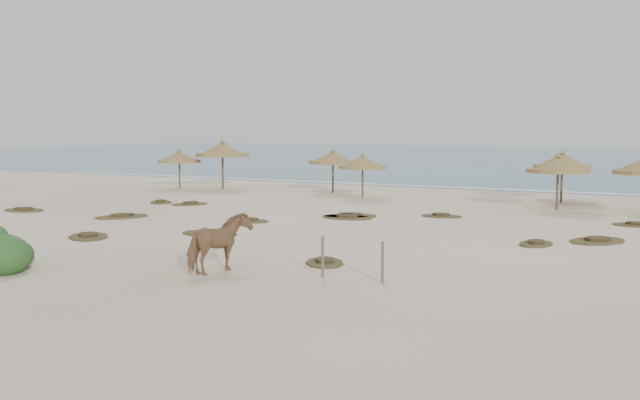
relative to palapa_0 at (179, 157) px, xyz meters
The scene contains 26 objects.
ground 23.62m from the palapa_0, 47.04° to the right, with size 160.00×160.00×0.00m, color #F5E3C9.
ocean 59.99m from the palapa_0, 74.48° to the left, with size 200.00×100.00×0.01m, color #265A74.
foam_line 18.39m from the palapa_0, 28.67° to the left, with size 70.00×0.60×0.01m, color silver.
palapa_0 is the anchor object (origin of this frame).
palapa_1 2.86m from the palapa_0, 23.54° to the left, with size 4.34×4.34×3.17m.
palapa_2 10.27m from the palapa_0, 10.58° to the left, with size 3.55×3.55×2.69m.
palapa_3 12.96m from the palapa_0, ahead, with size 3.22×3.22×2.51m.
palapa_4 23.57m from the palapa_0, ahead, with size 2.99×2.99×2.74m.
palapa_5 23.30m from the palapa_0, ahead, with size 3.12×3.12×2.76m.
horse 27.38m from the palapa_0, 48.92° to the right, with size 0.86×1.90×1.60m, color #9C6D47.
fence_post_near 28.70m from the palapa_0, 43.71° to the right, with size 0.08×0.08×1.08m, color #685F4E.
fence_post_far 29.89m from the palapa_0, 41.40° to the right, with size 0.08×0.08×1.07m, color #685F4E.
scrub_0 13.39m from the palapa_0, 84.15° to the right, with size 2.27×1.53×0.16m.
scrub_1 14.85m from the palapa_0, 60.87° to the right, with size 2.47×2.84×0.16m.
scrub_2 17.37m from the palapa_0, 41.45° to the right, with size 1.78×1.23×0.16m.
scrub_3 17.94m from the palapa_0, 26.70° to the right, with size 2.90×2.65×0.16m.
scrub_4 27.46m from the palapa_0, 25.76° to the right, with size 1.21×1.72×0.16m.
scrub_5 28.42m from the palapa_0, 21.25° to the right, with size 2.45×2.72×0.16m.
scrub_6 10.13m from the palapa_0, 48.17° to the right, with size 2.06×2.24×0.16m.
scrub_7 20.54m from the palapa_0, 17.53° to the right, with size 1.87×1.28×0.16m.
scrub_8 9.03m from the palapa_0, 57.33° to the right, with size 1.97×2.02×0.16m.
scrub_9 20.39m from the palapa_0, 48.05° to the right, with size 2.28×1.50×0.16m.
scrub_10 27.89m from the palapa_0, 11.05° to the right, with size 1.82×1.21×0.16m.
scrub_11 20.54m from the palapa_0, 60.15° to the right, with size 2.49×2.43×0.16m.
scrub_12 27.04m from the palapa_0, 42.34° to the right, with size 1.80×2.01×0.16m.
scrub_13 18.25m from the palapa_0, 28.04° to the right, with size 2.31×1.52×0.16m.
Camera 1 is at (13.22, -18.95, 3.94)m, focal length 40.00 mm.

